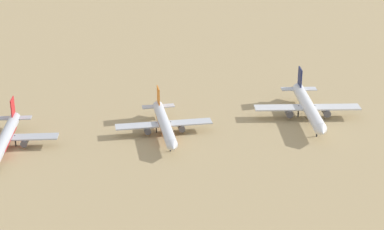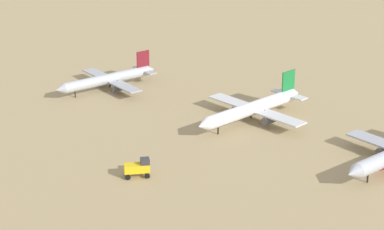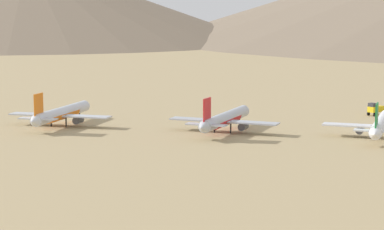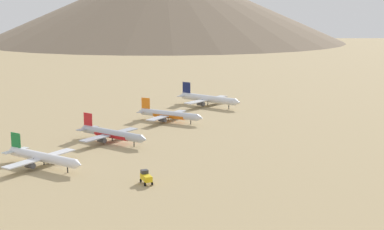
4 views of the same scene
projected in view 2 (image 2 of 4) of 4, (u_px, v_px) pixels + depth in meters
name	position (u px, v px, depth m)	size (l,w,h in m)	color
parked_jet_0	(109.00, 79.00, 201.88)	(31.28, 25.59, 9.05)	#B2B7C1
parked_jet_1	(253.00, 108.00, 178.94)	(35.53, 28.90, 10.24)	white
service_truck	(138.00, 167.00, 150.27)	(5.62, 5.17, 3.90)	yellow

